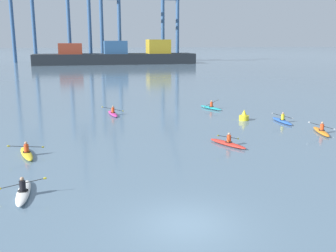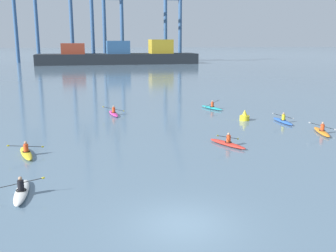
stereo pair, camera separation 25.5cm
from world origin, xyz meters
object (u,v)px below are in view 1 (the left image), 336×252
at_px(kayak_magenta, 113,113).
at_px(gantry_crane_west, 21,1).
at_px(gantry_crane_east_mid, 110,12).
at_px(channel_buoy, 244,116).
at_px(kayak_yellow, 27,153).
at_px(gantry_crane_east, 171,10).
at_px(gantry_crane_west_mid, 78,6).
at_px(container_barge, 117,56).
at_px(kayak_white, 23,192).
at_px(kayak_orange, 321,131).
at_px(kayak_teal, 211,107).
at_px(kayak_red, 228,143).
at_px(kayak_blue, 282,121).

bearing_deg(kayak_magenta, gantry_crane_west, 101.86).
bearing_deg(gantry_crane_east_mid, channel_buoy, -87.35).
relative_size(channel_buoy, kayak_yellow, 0.29).
relative_size(gantry_crane_east_mid, gantry_crane_east, 0.94).
bearing_deg(gantry_crane_west_mid, container_barge, -35.28).
height_order(gantry_crane_east, kayak_yellow, gantry_crane_east).
height_order(kayak_magenta, kayak_white, same).
relative_size(gantry_crane_east, kayak_orange, 10.41).
bearing_deg(kayak_white, container_barge, 82.46).
bearing_deg(gantry_crane_east_mid, gantry_crane_east, 2.68).
xyz_separation_m(container_barge, kayak_white, (-13.96, -105.49, -2.35)).
xyz_separation_m(gantry_crane_west_mid, kayak_teal, (13.56, -92.37, -17.92)).
height_order(container_barge, gantry_crane_west_mid, gantry_crane_west_mid).
bearing_deg(kayak_red, kayak_orange, 12.32).
height_order(kayak_blue, kayak_red, kayak_blue).
distance_m(gantry_crane_west, gantry_crane_east, 48.59).
bearing_deg(gantry_crane_east, kayak_magenta, -106.19).
relative_size(gantry_crane_west, kayak_teal, 11.79).
bearing_deg(kayak_orange, gantry_crane_west, 108.27).
xyz_separation_m(container_barge, kayak_blue, (6.55, -92.71, -2.35)).
distance_m(gantry_crane_east_mid, kayak_blue, 102.40).
bearing_deg(kayak_magenta, container_barge, 84.59).
xyz_separation_m(container_barge, gantry_crane_west, (-28.93, 13.32, 17.10)).
distance_m(gantry_crane_east_mid, gantry_crane_east, 20.46).
height_order(gantry_crane_west, kayak_magenta, gantry_crane_west).
bearing_deg(gantry_crane_west_mid, kayak_orange, -79.96).
relative_size(container_barge, gantry_crane_east_mid, 1.47).
height_order(gantry_crane_west_mid, kayak_blue, gantry_crane_west_mid).
height_order(channel_buoy, kayak_red, channel_buoy).
bearing_deg(gantry_crane_east, gantry_crane_west, 174.97).
distance_m(gantry_crane_west_mid, kayak_yellow, 107.97).
bearing_deg(kayak_white, gantry_crane_west_mid, 88.52).
bearing_deg(kayak_orange, gantry_crane_east_mid, 94.65).
bearing_deg(kayak_blue, gantry_crane_east, 82.80).
xyz_separation_m(channel_buoy, kayak_yellow, (-18.26, -7.59, -0.19)).
height_order(kayak_blue, kayak_white, kayak_blue).
distance_m(channel_buoy, kayak_teal, 6.54).
xyz_separation_m(kayak_magenta, kayak_white, (-5.84, -19.70, 0.00)).
bearing_deg(gantry_crane_east_mid, kayak_yellow, -97.30).
height_order(gantry_crane_west, gantry_crane_east, gantry_crane_west).
relative_size(gantry_crane_west_mid, kayak_red, 11.63).
height_order(kayak_teal, kayak_orange, kayak_teal).
bearing_deg(gantry_crane_west_mid, kayak_teal, -81.65).
distance_m(gantry_crane_west, kayak_yellow, 114.49).
relative_size(kayak_teal, kayak_red, 1.01).
bearing_deg(gantry_crane_east_mid, kayak_red, -90.05).
height_order(container_barge, kayak_magenta, container_barge).
xyz_separation_m(channel_buoy, kayak_orange, (3.97, -6.17, -0.19)).
distance_m(gantry_crane_west, kayak_red, 117.41).
bearing_deg(kayak_magenta, gantry_crane_east_mid, 85.67).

